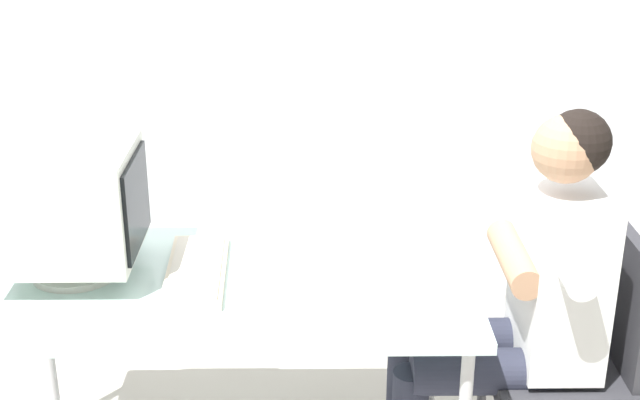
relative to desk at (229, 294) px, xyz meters
The scene contains 5 objects.
desk is the anchor object (origin of this frame).
crt_monitor 0.53m from the desk, behind, with size 0.39×0.38×0.39m.
keyboard 0.12m from the desk, 162.68° to the left, with size 0.19×0.47×0.03m.
office_chair 1.08m from the desk, ahead, with size 0.42×0.42×0.87m.
person_seated 0.86m from the desk, ahead, with size 0.73×0.56×1.26m.
Camera 1 is at (0.24, -2.35, 1.95)m, focal length 50.16 mm.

